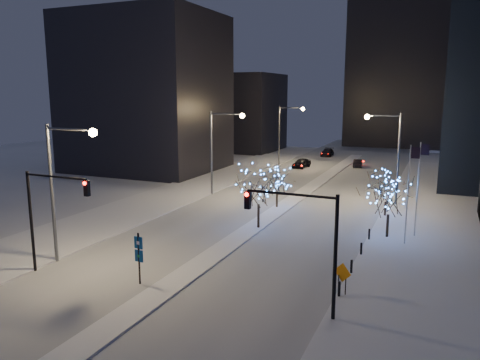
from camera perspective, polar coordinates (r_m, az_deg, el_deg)
The scene contains 25 objects.
ground at distance 29.72m, azimuth -10.00°, elevation -13.68°, with size 160.00×160.00×0.00m, color silver.
road at distance 60.66m, azimuth 8.48°, elevation -1.05°, with size 20.00×130.00×0.02m, color silver.
median at distance 55.93m, azimuth 7.14°, elevation -1.94°, with size 2.00×80.00×0.15m, color silver.
east_sidewalk at distance 44.13m, azimuth 22.39°, elevation -6.09°, with size 10.00×90.00×0.15m, color silver.
west_sidewalk at distance 52.93m, azimuth -10.77°, elevation -2.76°, with size 8.00×90.00×0.15m, color silver.
filler_west_near at distance 75.95m, azimuth -11.38°, elevation 10.29°, with size 22.00×18.00×24.00m, color black.
filler_west_far at distance 101.31m, azimuth -0.54°, elevation 8.26°, with size 18.00×16.00×16.00m, color black.
horizon_block at distance 115.16m, azimuth 19.47°, elevation 14.43°, with size 24.00×14.00×42.00m, color black.
street_lamp_w_near at distance 34.84m, azimuth -20.87°, elevation 0.58°, with size 4.40×0.56×10.00m.
street_lamp_w_mid at distance 55.33m, azimuth -2.54°, elevation 4.74°, with size 4.40×0.56×10.00m.
street_lamp_w_far at distance 78.47m, azimuth 5.54°, elevation 6.43°, with size 4.40×0.56×10.00m.
street_lamp_east at distance 53.01m, azimuth 17.84°, elevation 3.93°, with size 3.90×0.56×10.00m.
traffic_signal_west at distance 33.44m, azimuth -22.45°, elevation -2.97°, with size 5.26×0.43×7.00m.
traffic_signal_east at distance 25.37m, azimuth 8.17°, elevation -6.42°, with size 5.26×0.43×7.00m.
flagpoles at distance 40.41m, azimuth 20.46°, elevation -0.54°, with size 1.35×2.60×8.00m.
bollards at distance 34.80m, azimuth 14.02°, elevation -9.09°, with size 0.16×12.16×0.90m.
car_near at distance 77.28m, azimuth 7.51°, elevation 2.06°, with size 1.85×4.61×1.57m, color black.
car_mid at distance 79.93m, azimuth 14.17°, elevation 2.01°, with size 1.37×3.92×1.29m, color black.
car_far at distance 92.39m, azimuth 10.60°, elevation 3.32°, with size 2.02×4.98×1.44m, color black.
holiday_tree_median_near at distance 41.63m, azimuth 2.29°, elevation -0.84°, with size 5.00×5.00×5.66m.
holiday_tree_median_far at distance 49.53m, azimuth 4.56°, elevation -0.27°, with size 3.91×3.91×4.14m.
holiday_tree_plaza_near at distance 40.90m, azimuth 17.73°, elevation -2.03°, with size 4.60×4.60×5.19m.
holiday_tree_plaza_far at distance 48.12m, azimuth 17.42°, elevation -0.95°, with size 4.70×4.70×4.40m.
wayfinding_sign at distance 30.78m, azimuth -12.24°, elevation -8.69°, with size 0.61×0.12×3.42m.
construction_sign at distance 29.29m, azimuth 12.38°, elevation -11.30°, with size 1.11×0.53×1.98m.
Camera 1 is at (15.23, -22.45, 12.14)m, focal length 35.00 mm.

